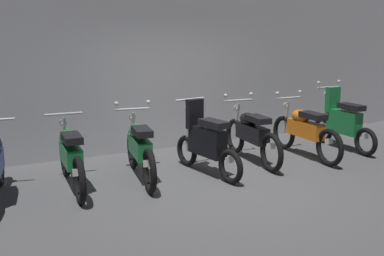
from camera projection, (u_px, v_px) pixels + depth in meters
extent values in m
plane|color=#4C4C4F|center=(224.00, 184.00, 6.90)|extent=(80.00, 80.00, 0.00)
cube|color=#ADADB2|center=(158.00, 62.00, 8.77)|extent=(16.00, 0.30, 3.35)
torus|color=black|center=(65.00, 156.00, 7.20)|extent=(0.13, 0.65, 0.65)
torus|color=black|center=(79.00, 180.00, 6.03)|extent=(0.13, 0.65, 0.65)
cube|color=#197238|center=(71.00, 154.00, 6.58)|extent=(0.27, 0.84, 0.28)
ellipsoid|color=#197238|center=(68.00, 137.00, 6.67)|extent=(0.29, 0.45, 0.22)
cube|color=black|center=(72.00, 138.00, 6.36)|extent=(0.27, 0.53, 0.10)
cylinder|color=#B7BABF|center=(63.00, 114.00, 6.97)|extent=(0.56, 0.07, 0.04)
cylinder|color=#B7BABF|center=(64.00, 137.00, 7.09)|extent=(0.07, 0.16, 0.65)
sphere|color=silver|center=(64.00, 123.00, 7.04)|extent=(0.12, 0.12, 0.12)
cube|color=white|center=(79.00, 172.00, 6.04)|extent=(0.16, 0.02, 0.10)
torus|color=black|center=(133.00, 149.00, 7.65)|extent=(0.19, 0.66, 0.65)
torus|color=black|center=(149.00, 171.00, 6.44)|extent=(0.19, 0.66, 0.65)
cube|color=#197238|center=(140.00, 147.00, 7.01)|extent=(0.35, 0.86, 0.28)
ellipsoid|color=#197238|center=(138.00, 131.00, 7.11)|extent=(0.33, 0.48, 0.22)
cube|color=black|center=(142.00, 131.00, 6.78)|extent=(0.32, 0.55, 0.10)
cylinder|color=#B7BABF|center=(133.00, 109.00, 7.41)|extent=(0.56, 0.12, 0.04)
sphere|color=#B7BABF|center=(116.00, 104.00, 7.31)|extent=(0.07, 0.07, 0.07)
sphere|color=#B7BABF|center=(148.00, 102.00, 7.47)|extent=(0.07, 0.07, 0.07)
cylinder|color=#B7BABF|center=(133.00, 131.00, 7.54)|extent=(0.08, 0.17, 0.65)
sphere|color=silver|center=(132.00, 117.00, 7.49)|extent=(0.12, 0.12, 0.12)
cube|color=white|center=(149.00, 163.00, 6.44)|extent=(0.16, 0.04, 0.10)
torus|color=black|center=(187.00, 151.00, 7.76)|extent=(0.17, 0.54, 0.53)
torus|color=black|center=(231.00, 167.00, 6.84)|extent=(0.17, 0.54, 0.53)
cube|color=black|center=(207.00, 142.00, 7.25)|extent=(0.33, 0.76, 0.44)
cube|color=black|center=(195.00, 114.00, 7.44)|extent=(0.29, 0.16, 0.48)
cube|color=black|center=(214.00, 124.00, 7.05)|extent=(0.32, 0.55, 0.10)
cylinder|color=#B7BABF|center=(190.00, 99.00, 7.50)|extent=(0.56, 0.12, 0.04)
cylinder|color=#B7BABF|center=(188.00, 127.00, 7.64)|extent=(0.08, 0.15, 0.85)
sphere|color=silver|center=(188.00, 108.00, 7.57)|extent=(0.12, 0.12, 0.12)
cube|color=white|center=(230.00, 160.00, 6.84)|extent=(0.16, 0.04, 0.10)
torus|color=black|center=(235.00, 136.00, 8.59)|extent=(0.15, 0.66, 0.65)
torus|color=black|center=(272.00, 153.00, 7.40)|extent=(0.15, 0.66, 0.65)
cube|color=black|center=(252.00, 133.00, 7.95)|extent=(0.29, 0.85, 0.28)
ellipsoid|color=black|center=(248.00, 119.00, 8.05)|extent=(0.30, 0.46, 0.22)
cube|color=black|center=(258.00, 119.00, 7.73)|extent=(0.28, 0.54, 0.10)
cylinder|color=#B7BABF|center=(238.00, 100.00, 8.35)|extent=(0.56, 0.09, 0.04)
sphere|color=#B7BABF|center=(226.00, 96.00, 8.23)|extent=(0.07, 0.07, 0.07)
sphere|color=#B7BABF|center=(251.00, 94.00, 8.42)|extent=(0.07, 0.07, 0.07)
cylinder|color=#B7BABF|center=(237.00, 120.00, 8.47)|extent=(0.07, 0.16, 0.65)
sphere|color=silver|center=(237.00, 108.00, 8.43)|extent=(0.12, 0.12, 0.12)
cube|color=white|center=(271.00, 146.00, 7.41)|extent=(0.16, 0.03, 0.10)
torus|color=black|center=(284.00, 132.00, 8.88)|extent=(0.11, 0.65, 0.65)
torus|color=black|center=(330.00, 148.00, 7.73)|extent=(0.11, 0.65, 0.65)
cube|color=orange|center=(306.00, 129.00, 8.27)|extent=(0.25, 0.84, 0.28)
ellipsoid|color=orange|center=(301.00, 116.00, 8.36)|extent=(0.28, 0.45, 0.22)
cube|color=black|center=(313.00, 116.00, 8.05)|extent=(0.26, 0.53, 0.10)
cylinder|color=#B7BABF|center=(289.00, 98.00, 8.65)|extent=(0.56, 0.06, 0.04)
sphere|color=#B7BABF|center=(277.00, 93.00, 8.52)|extent=(0.07, 0.07, 0.07)
sphere|color=#B7BABF|center=(300.00, 92.00, 8.73)|extent=(0.07, 0.07, 0.07)
cylinder|color=#B7BABF|center=(286.00, 117.00, 8.77)|extent=(0.06, 0.16, 0.65)
sphere|color=silver|center=(287.00, 105.00, 8.73)|extent=(0.12, 0.12, 0.12)
cube|color=white|center=(329.00, 141.00, 7.73)|extent=(0.16, 0.02, 0.10)
torus|color=black|center=(323.00, 130.00, 9.39)|extent=(0.10, 0.53, 0.53)
torus|color=black|center=(366.00, 142.00, 8.37)|extent=(0.10, 0.53, 0.53)
cube|color=#197238|center=(344.00, 122.00, 8.82)|extent=(0.23, 0.74, 0.44)
cube|color=#197238|center=(333.00, 99.00, 9.04)|extent=(0.28, 0.13, 0.48)
cube|color=black|center=(351.00, 107.00, 8.61)|extent=(0.25, 0.52, 0.10)
cylinder|color=#B7BABF|center=(329.00, 87.00, 9.12)|extent=(0.56, 0.05, 0.04)
sphere|color=#B7BABF|center=(319.00, 83.00, 8.99)|extent=(0.07, 0.07, 0.07)
sphere|color=#B7BABF|center=(339.00, 82.00, 9.21)|extent=(0.07, 0.07, 0.07)
cylinder|color=#B7BABF|center=(326.00, 110.00, 9.26)|extent=(0.06, 0.15, 0.85)
sphere|color=silver|center=(326.00, 94.00, 9.19)|extent=(0.12, 0.12, 0.12)
cube|color=white|center=(365.00, 136.00, 8.37)|extent=(0.16, 0.02, 0.10)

